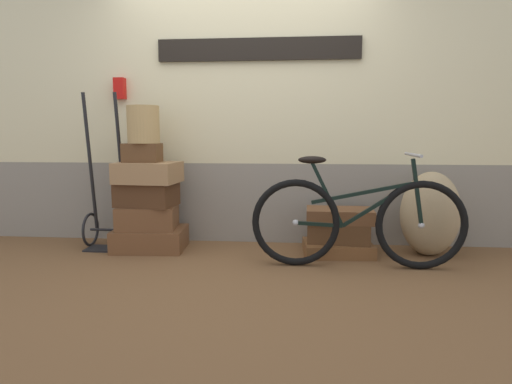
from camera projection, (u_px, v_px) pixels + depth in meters
ground at (235, 268)px, 3.52m from camera, size 8.45×5.20×0.06m
station_building at (248, 118)px, 4.18m from camera, size 6.45×0.74×2.42m
suitcase_0 at (150, 239)px, 3.97m from camera, size 0.66×0.50×0.20m
suitcase_1 at (148, 217)px, 3.94m from camera, size 0.56×0.45×0.21m
suitcase_2 at (147, 194)px, 3.91m from camera, size 0.54×0.41×0.21m
suitcase_3 at (148, 173)px, 3.87m from camera, size 0.57×0.45×0.19m
suitcase_4 at (142, 153)px, 3.86m from camera, size 0.32×0.24×0.17m
suitcase_5 at (338, 248)px, 3.80m from camera, size 0.62×0.45×0.11m
suitcase_6 at (339, 231)px, 3.82m from camera, size 0.57×0.41×0.18m
suitcase_7 at (340, 215)px, 3.78m from camera, size 0.59×0.36×0.12m
wicker_basket at (143, 125)px, 3.82m from camera, size 0.28×0.28×0.33m
luggage_trolley at (107, 213)px, 4.02m from camera, size 0.38×0.38×1.43m
burlap_sack at (430, 214)px, 3.74m from camera, size 0.51×0.43×0.74m
bicycle at (357, 222)px, 3.39m from camera, size 1.68×0.46×0.91m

